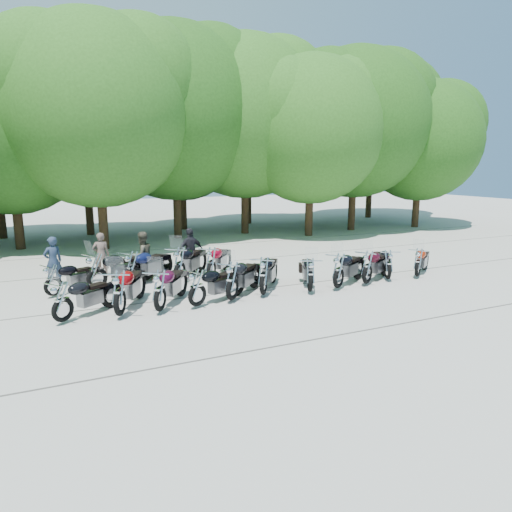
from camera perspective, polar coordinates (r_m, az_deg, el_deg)
name	(u,v)px	position (r m, az deg, el deg)	size (l,w,h in m)	color
ground	(277,302)	(13.45, 2.66, -5.73)	(90.00, 90.00, 0.00)	#A5A295
tree_2	(9,135)	(24.36, -28.46, 13.17)	(7.31, 7.31, 8.97)	#3A2614
tree_3	(96,112)	(22.93, -19.38, 16.61)	(8.70, 8.70, 10.67)	#3A2614
tree_4	(174,113)	(25.51, -10.20, 17.15)	(9.13, 9.13, 11.20)	#3A2614
tree_5	(244,118)	(26.92, -1.46, 16.86)	(9.04, 9.04, 11.10)	#3A2614
tree_6	(311,131)	(26.08, 6.87, 15.29)	(8.00, 8.00, 9.82)	#3A2614
tree_7	(355,124)	(28.95, 12.30, 15.85)	(8.79, 8.79, 10.79)	#3A2614
tree_8	(420,141)	(31.42, 19.86, 13.39)	(7.53, 7.53, 9.25)	#3A2614
tree_11	(84,137)	(27.99, -20.70, 13.73)	(7.56, 7.56, 9.28)	#3A2614
tree_12	(181,136)	(29.01, -9.37, 14.63)	(7.88, 7.88, 9.67)	#3A2614
tree_13	(248,134)	(31.61, -1.00, 15.04)	(8.31, 8.31, 10.20)	#3A2614
tree_14	(310,137)	(32.20, 6.76, 14.53)	(8.02, 8.02, 9.84)	#3A2614
tree_15	(372,123)	(36.42, 14.34, 15.76)	(9.67, 9.67, 11.86)	#3A2614
motorcycle_0	(62,300)	(12.41, -23.09, -5.12)	(0.67, 2.19, 1.24)	black
motorcycle_1	(119,292)	(12.36, -16.72, -4.30)	(0.77, 2.52, 1.43)	maroon
motorcycle_2	(160,289)	(12.48, -11.95, -4.09)	(0.73, 2.39, 1.35)	#3D0823
motorcycle_3	(197,287)	(12.77, -7.37, -3.81)	(0.68, 2.23, 1.26)	black
motorcycle_4	(232,280)	(13.23, -3.02, -2.98)	(0.73, 2.40, 1.35)	black
motorcycle_5	(264,275)	(13.77, 0.95, -2.34)	(0.74, 2.44, 1.38)	black
motorcycle_6	(310,274)	(14.22, 6.79, -2.23)	(0.68, 2.24, 1.27)	black
motorcycle_7	(339,270)	(14.75, 10.31, -1.68)	(0.73, 2.39, 1.35)	black
motorcycle_8	(368,266)	(15.51, 13.77, -1.23)	(0.71, 2.35, 1.33)	black
motorcycle_9	(388,264)	(16.33, 16.20, -0.92)	(0.66, 2.17, 1.23)	black
motorcycle_10	(418,262)	(17.06, 19.62, -0.66)	(0.65, 2.13, 1.20)	#8E1E05
motorcycle_11	(53,279)	(15.02, -24.07, -2.64)	(0.62, 2.04, 1.15)	black
motorcycle_12	(96,270)	(15.16, -19.32, -1.69)	(0.75, 2.48, 1.40)	black
motorcycle_13	(132,268)	(15.23, -15.19, -1.43)	(0.74, 2.44, 1.38)	#0D1339
motorcycle_14	(180,264)	(15.40, -9.53, -0.95)	(0.77, 2.54, 1.43)	black
motorcycle_15	(211,262)	(15.64, -5.62, -0.79)	(0.73, 2.41, 1.36)	maroon
rider_0	(53,261)	(16.41, -24.03, -0.62)	(0.60, 0.40, 1.66)	#233049
rider_1	(142,256)	(16.32, -14.03, 0.02)	(0.82, 0.64, 1.69)	#504A39
rider_2	(191,252)	(16.68, -8.17, 0.55)	(1.01, 0.42, 1.73)	black
rider_3	(101,255)	(17.18, -18.80, 0.15)	(0.58, 0.38, 1.60)	brown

